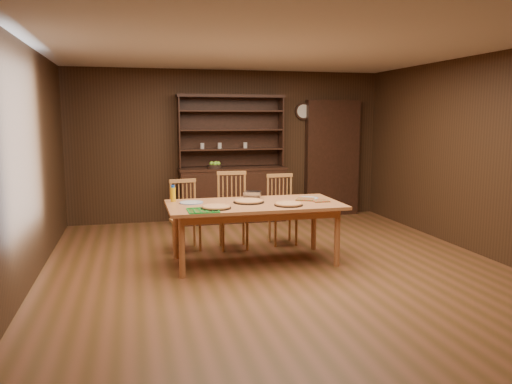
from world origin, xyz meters
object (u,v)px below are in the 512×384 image
object	(u,v)px
chair_center	(233,207)
juice_bottle	(173,194)
china_hutch	(232,187)
chair_right	(281,207)
dining_table	(254,209)
chair_left	(185,213)

from	to	relation	value
chair_center	juice_bottle	bearing A→B (deg)	-148.65
china_hutch	juice_bottle	bearing A→B (deg)	-118.64
chair_center	chair_right	bearing A→B (deg)	8.57
dining_table	chair_center	bearing A→B (deg)	97.76
chair_right	china_hutch	bearing A→B (deg)	102.52
china_hutch	chair_right	distance (m)	1.69
dining_table	juice_bottle	world-z (taller)	juice_bottle
chair_left	chair_right	size ratio (longest dim) A/B	0.97
dining_table	chair_center	xyz separation A→B (m)	(-0.11, 0.81, -0.12)
chair_center	chair_right	size ratio (longest dim) A/B	1.06
china_hutch	dining_table	bearing A→B (deg)	-94.95
china_hutch	chair_left	world-z (taller)	china_hutch
chair_center	juice_bottle	xyz separation A→B (m)	(-0.85, -0.45, 0.29)
chair_right	juice_bottle	size ratio (longest dim) A/B	4.80
dining_table	juice_bottle	distance (m)	1.04
china_hutch	chair_right	bearing A→B (deg)	-76.51
chair_right	juice_bottle	xyz separation A→B (m)	(-1.57, -0.51, 0.32)
chair_left	juice_bottle	distance (m)	0.63
chair_center	chair_right	xyz separation A→B (m)	(0.72, 0.06, -0.03)
chair_left	dining_table	bearing A→B (deg)	-57.33
china_hutch	dining_table	world-z (taller)	china_hutch
chair_left	chair_right	xyz separation A→B (m)	(1.38, 0.01, 0.02)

